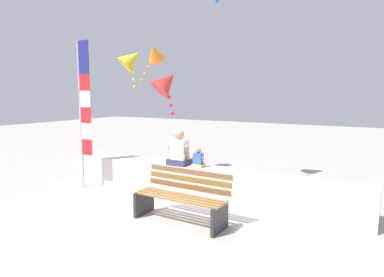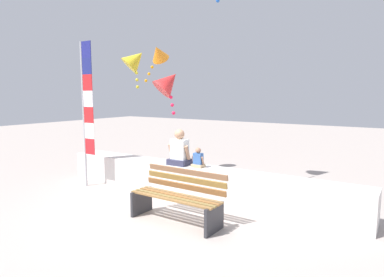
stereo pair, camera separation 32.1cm
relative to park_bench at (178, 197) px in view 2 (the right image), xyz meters
name	(u,v)px [view 2 (the right image)]	position (x,y,z in m)	size (l,w,h in m)	color
ground_plane	(164,210)	(-0.52, 0.28, -0.42)	(40.00, 40.00, 0.00)	#AC9F97
seawall_ledge	(195,182)	(-0.52, 1.35, -0.09)	(6.95, 0.64, 0.66)	silver
park_bench	(178,197)	(0.00, 0.00, 0.00)	(1.69, 0.65, 0.88)	olive
person_adult	(180,151)	(-0.91, 1.34, 0.54)	(0.51, 0.38, 0.78)	#2E2F48
person_child	(198,160)	(-0.44, 1.34, 0.40)	(0.27, 0.20, 0.42)	tan
flag_banner	(86,106)	(-3.07, 0.64, 1.51)	(0.36, 0.05, 3.38)	#B7B7BC
kite_yellow	(135,60)	(-2.85, 2.10, 2.66)	(0.90, 0.91, 1.13)	yellow
kite_orange	(158,53)	(-2.49, 2.59, 2.84)	(0.72, 0.68, 1.06)	orange
kite_red	(168,82)	(-1.62, 1.89, 2.05)	(0.91, 0.95, 1.14)	red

